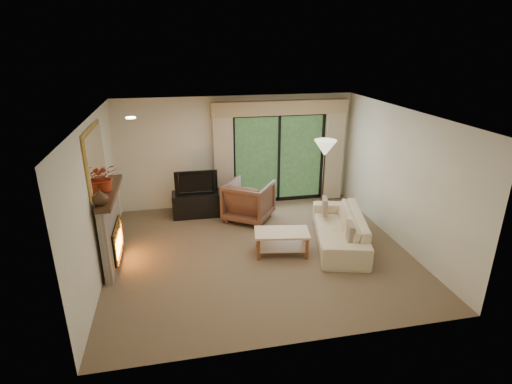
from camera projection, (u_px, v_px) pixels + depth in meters
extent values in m
plane|color=brown|center=(259.00, 252.00, 7.56)|extent=(5.50, 5.50, 0.00)
plane|color=white|center=(260.00, 114.00, 6.64)|extent=(5.50, 5.50, 0.00)
plane|color=beige|center=(237.00, 152.00, 9.39)|extent=(5.00, 0.00, 5.00)
plane|color=beige|center=(303.00, 257.00, 4.81)|extent=(5.00, 0.00, 5.00)
plane|color=beige|center=(97.00, 199.00, 6.59)|extent=(0.00, 5.00, 5.00)
plane|color=beige|center=(400.00, 177.00, 7.62)|extent=(0.00, 5.00, 5.00)
cube|color=tan|center=(223.00, 158.00, 9.22)|extent=(0.45, 0.18, 2.35)
cube|color=tan|center=(333.00, 152.00, 9.73)|extent=(0.45, 0.18, 2.35)
cube|color=tan|center=(281.00, 108.00, 9.09)|extent=(3.20, 0.24, 0.32)
cube|color=black|center=(197.00, 204.00, 9.06)|extent=(1.11, 0.51, 0.55)
imported|color=black|center=(196.00, 181.00, 8.87)|extent=(0.94, 0.14, 0.54)
imported|color=brown|center=(249.00, 201.00, 8.81)|extent=(1.32, 1.33, 0.88)
imported|color=beige|center=(339.00, 228.00, 7.78)|extent=(1.40, 2.35, 0.64)
cube|color=#4F392B|center=(350.00, 233.00, 7.11)|extent=(0.18, 0.37, 0.36)
cube|color=#4F392B|center=(325.00, 206.00, 8.27)|extent=(0.18, 0.36, 0.35)
imported|color=#362215|center=(100.00, 197.00, 6.13)|extent=(0.29, 0.29, 0.26)
imported|color=#A83016|center=(105.00, 177.00, 6.66)|extent=(0.47, 0.42, 0.48)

